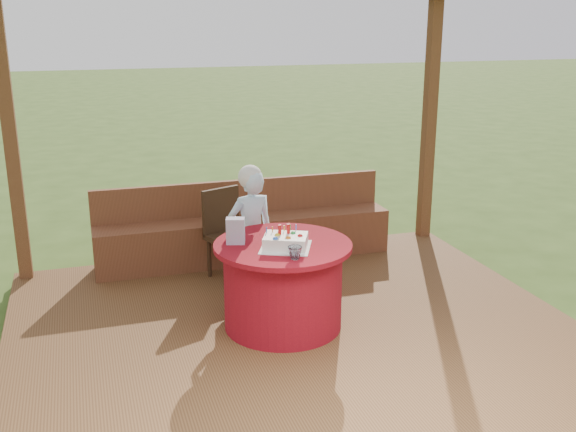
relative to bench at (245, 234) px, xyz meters
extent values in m
plane|color=#324E1A|center=(0.00, -1.72, -0.38)|extent=(60.00, 60.00, 0.00)
cube|color=brown|center=(0.00, -1.72, -0.32)|extent=(4.50, 4.00, 0.12)
cube|color=brown|center=(-2.13, 0.16, 1.03)|extent=(0.12, 0.12, 2.60)
cube|color=brown|center=(2.13, 0.16, 1.03)|extent=(0.12, 0.12, 2.60)
cube|color=brown|center=(0.00, -0.02, -0.04)|extent=(3.00, 0.42, 0.45)
cube|color=brown|center=(0.00, 0.16, 0.36)|extent=(3.00, 0.06, 0.35)
cylinder|color=maroon|center=(-0.09, -1.60, 0.07)|extent=(0.94, 0.94, 0.66)
cylinder|color=maroon|center=(-0.09, -1.60, 0.42)|extent=(1.09, 1.09, 0.04)
cube|color=#321E10|center=(-0.24, -0.46, 0.13)|extent=(0.52, 0.52, 0.05)
cylinder|color=#321E10|center=(-0.33, -0.66, -0.07)|extent=(0.04, 0.04, 0.40)
cylinder|color=#321E10|center=(-0.03, -0.55, -0.07)|extent=(0.04, 0.04, 0.40)
cylinder|color=#321E10|center=(-0.44, -0.37, -0.07)|extent=(0.04, 0.04, 0.40)
cylinder|color=#321E10|center=(-0.15, -0.25, -0.07)|extent=(0.04, 0.04, 0.40)
cube|color=#321E10|center=(-0.30, -0.29, 0.36)|extent=(0.38, 0.18, 0.45)
imported|color=#ABE0FF|center=(-0.16, -0.88, 0.30)|extent=(0.45, 0.33, 1.14)
sphere|color=white|center=(-0.16, -0.88, 0.81)|extent=(0.21, 0.21, 0.21)
cube|color=white|center=(-0.10, -1.71, 0.44)|extent=(0.49, 0.49, 0.01)
cube|color=white|center=(-0.10, -1.71, 0.49)|extent=(0.40, 0.37, 0.09)
cylinder|color=red|center=(-0.13, -1.67, 0.58)|extent=(0.03, 0.03, 0.07)
cylinder|color=red|center=(-0.06, -1.67, 0.58)|extent=(0.03, 0.03, 0.07)
sphere|color=blue|center=(-0.20, -1.77, 0.55)|extent=(0.04, 0.04, 0.04)
sphere|color=orange|center=(-0.10, -1.78, 0.55)|extent=(0.04, 0.04, 0.04)
sphere|color=red|center=(0.00, -1.76, 0.55)|extent=(0.04, 0.04, 0.04)
sphere|color=yellow|center=(-0.16, -1.69, 0.55)|extent=(0.04, 0.04, 0.04)
sphere|color=green|center=(-0.03, -1.68, 0.55)|extent=(0.04, 0.04, 0.04)
cube|color=pink|center=(-0.44, -1.50, 0.54)|extent=(0.16, 0.13, 0.20)
imported|color=white|center=(-0.11, -1.97, 0.49)|extent=(0.13, 0.13, 0.10)
camera|label=1|loc=(-1.54, -6.36, 2.15)|focal=42.00mm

